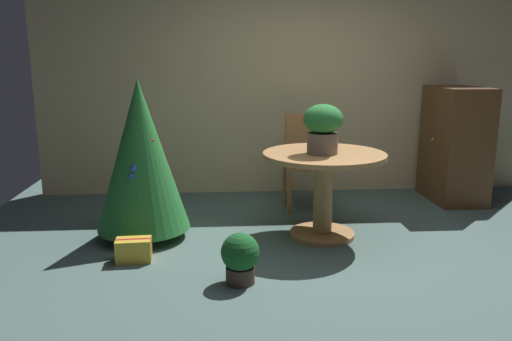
{
  "coord_description": "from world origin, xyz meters",
  "views": [
    {
      "loc": [
        -0.91,
        -3.82,
        1.59
      ],
      "look_at": [
        -0.61,
        0.35,
        0.66
      ],
      "focal_mm": 35.75,
      "sensor_mm": 36.0,
      "label": 1
    }
  ],
  "objects_px": {
    "flower_vase": "(323,126)",
    "holiday_tree": "(141,155)",
    "gift_box_gold": "(134,250)",
    "potted_plant": "(240,257)",
    "wooden_chair_far": "(306,156)",
    "round_dining_table": "(324,178)",
    "wooden_cabinet": "(455,145)"
  },
  "relations": [
    {
      "from": "holiday_tree",
      "to": "flower_vase",
      "type": "bearing_deg",
      "value": -4.73
    },
    {
      "from": "flower_vase",
      "to": "gift_box_gold",
      "type": "bearing_deg",
      "value": -164.84
    },
    {
      "from": "flower_vase",
      "to": "wooden_chair_far",
      "type": "bearing_deg",
      "value": 88.25
    },
    {
      "from": "round_dining_table",
      "to": "wooden_chair_far",
      "type": "bearing_deg",
      "value": 90.0
    },
    {
      "from": "wooden_chair_far",
      "to": "potted_plant",
      "type": "xyz_separation_m",
      "value": [
        -0.79,
        -1.88,
        -0.36
      ]
    },
    {
      "from": "round_dining_table",
      "to": "gift_box_gold",
      "type": "distance_m",
      "value": 1.74
    },
    {
      "from": "round_dining_table",
      "to": "potted_plant",
      "type": "bearing_deg",
      "value": -130.09
    },
    {
      "from": "flower_vase",
      "to": "wooden_cabinet",
      "type": "bearing_deg",
      "value": 33.2
    },
    {
      "from": "wooden_cabinet",
      "to": "potted_plant",
      "type": "height_order",
      "value": "wooden_cabinet"
    },
    {
      "from": "wooden_chair_far",
      "to": "gift_box_gold",
      "type": "distance_m",
      "value": 2.2
    },
    {
      "from": "round_dining_table",
      "to": "flower_vase",
      "type": "distance_m",
      "value": 0.47
    },
    {
      "from": "gift_box_gold",
      "to": "potted_plant",
      "type": "bearing_deg",
      "value": -29.04
    },
    {
      "from": "holiday_tree",
      "to": "gift_box_gold",
      "type": "xyz_separation_m",
      "value": [
        -0.01,
        -0.56,
        -0.66
      ]
    },
    {
      "from": "flower_vase",
      "to": "wooden_chair_far",
      "type": "height_order",
      "value": "flower_vase"
    },
    {
      "from": "flower_vase",
      "to": "wooden_cabinet",
      "type": "xyz_separation_m",
      "value": [
        1.74,
        1.14,
        -0.37
      ]
    },
    {
      "from": "wooden_chair_far",
      "to": "potted_plant",
      "type": "relative_size",
      "value": 2.69
    },
    {
      "from": "gift_box_gold",
      "to": "potted_plant",
      "type": "height_order",
      "value": "potted_plant"
    },
    {
      "from": "flower_vase",
      "to": "gift_box_gold",
      "type": "height_order",
      "value": "flower_vase"
    },
    {
      "from": "wooden_chair_far",
      "to": "potted_plant",
      "type": "height_order",
      "value": "wooden_chair_far"
    },
    {
      "from": "wooden_chair_far",
      "to": "potted_plant",
      "type": "bearing_deg",
      "value": -112.68
    },
    {
      "from": "round_dining_table",
      "to": "wooden_cabinet",
      "type": "bearing_deg",
      "value": 32.65
    },
    {
      "from": "flower_vase",
      "to": "potted_plant",
      "type": "height_order",
      "value": "flower_vase"
    },
    {
      "from": "round_dining_table",
      "to": "wooden_cabinet",
      "type": "relative_size",
      "value": 0.85
    },
    {
      "from": "flower_vase",
      "to": "holiday_tree",
      "type": "distance_m",
      "value": 1.6
    },
    {
      "from": "potted_plant",
      "to": "flower_vase",
      "type": "bearing_deg",
      "value": 49.69
    },
    {
      "from": "holiday_tree",
      "to": "wooden_cabinet",
      "type": "distance_m",
      "value": 3.47
    },
    {
      "from": "round_dining_table",
      "to": "flower_vase",
      "type": "relative_size",
      "value": 2.52
    },
    {
      "from": "holiday_tree",
      "to": "wooden_cabinet",
      "type": "xyz_separation_m",
      "value": [
        3.32,
        1.01,
        -0.12
      ]
    },
    {
      "from": "flower_vase",
      "to": "wooden_chair_far",
      "type": "xyz_separation_m",
      "value": [
        0.03,
        0.99,
        -0.45
      ]
    },
    {
      "from": "flower_vase",
      "to": "potted_plant",
      "type": "relative_size",
      "value": 1.15
    },
    {
      "from": "wooden_cabinet",
      "to": "potted_plant",
      "type": "distance_m",
      "value": 3.25
    },
    {
      "from": "flower_vase",
      "to": "potted_plant",
      "type": "bearing_deg",
      "value": -130.31
    }
  ]
}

